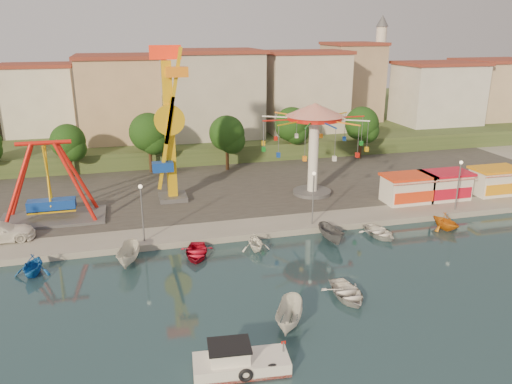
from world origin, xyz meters
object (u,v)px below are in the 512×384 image
object	(u,v)px
kamikaze_tower	(171,129)
skiff	(290,316)
wave_swinger	(314,128)
rowboat_a	(347,293)
pirate_ship_ride	(49,183)
cabin_motorboat	(239,363)

from	to	relation	value
kamikaze_tower	skiff	xyz separation A→B (m)	(4.81, -25.93, -7.78)
wave_swinger	rowboat_a	size ratio (longest dim) A/B	2.82
pirate_ship_ride	rowboat_a	distance (m)	30.53
wave_swinger	cabin_motorboat	size ratio (longest dim) A/B	2.05
pirate_ship_ride	kamikaze_tower	size ratio (longest dim) A/B	0.61
pirate_ship_ride	rowboat_a	bearing A→B (deg)	-42.61
kamikaze_tower	cabin_motorboat	world-z (taller)	kamikaze_tower
pirate_ship_ride	rowboat_a	world-z (taller)	pirate_ship_ride
kamikaze_tower	wave_swinger	distance (m)	15.66
rowboat_a	skiff	xyz separation A→B (m)	(-5.23, -2.45, 0.40)
pirate_ship_ride	rowboat_a	xyz separation A→B (m)	(22.28, -20.50, -3.97)
pirate_ship_ride	skiff	world-z (taller)	pirate_ship_ride
kamikaze_tower	rowboat_a	xyz separation A→B (m)	(10.04, -23.47, -8.18)
pirate_ship_ride	cabin_motorboat	world-z (taller)	pirate_ship_ride
kamikaze_tower	cabin_motorboat	distance (m)	30.48
pirate_ship_ride	cabin_motorboat	distance (m)	29.62
rowboat_a	skiff	bearing A→B (deg)	-156.03
rowboat_a	cabin_motorboat	bearing A→B (deg)	-149.09
rowboat_a	kamikaze_tower	bearing A→B (deg)	111.99
kamikaze_tower	skiff	size ratio (longest dim) A/B	3.88
pirate_ship_ride	rowboat_a	size ratio (longest dim) A/B	2.44
pirate_ship_ride	kamikaze_tower	world-z (taller)	kamikaze_tower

